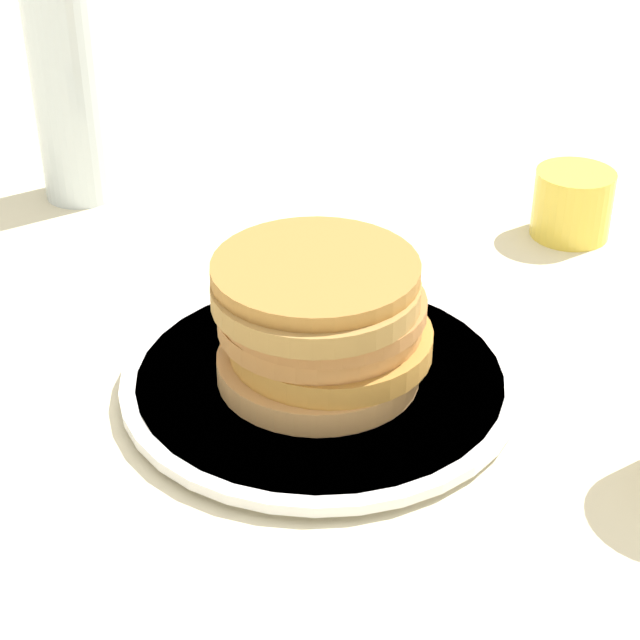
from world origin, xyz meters
TOP-DOWN VIEW (x-y plane):
  - ground_plane at (0.00, 0.00)m, footprint 4.00×4.00m
  - plate at (0.03, 0.02)m, footprint 0.26×0.26m
  - pancake_stack at (0.02, 0.02)m, footprint 0.14×0.14m
  - juice_glass at (0.01, 0.33)m, footprint 0.07×0.07m
  - water_bottle_mid at (-0.35, 0.08)m, footprint 0.07×0.07m

SIDE VIEW (x-z plane):
  - ground_plane at x=0.00m, z-range 0.00..0.00m
  - plate at x=0.03m, z-range 0.00..0.01m
  - juice_glass at x=0.01m, z-range 0.00..0.06m
  - pancake_stack at x=0.02m, z-range 0.01..0.09m
  - water_bottle_mid at x=-0.35m, z-range -0.01..0.24m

